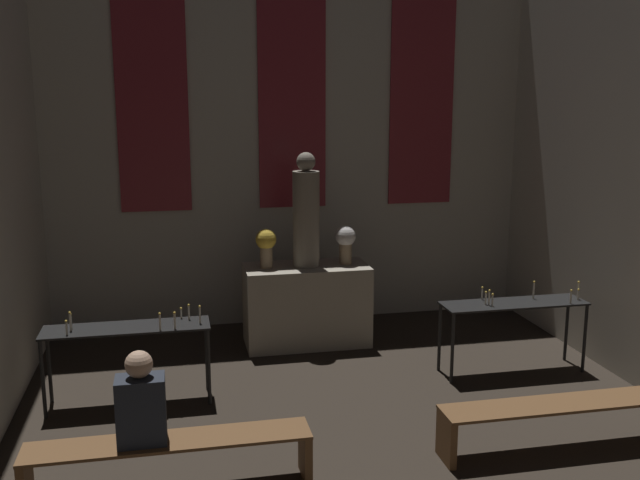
{
  "coord_description": "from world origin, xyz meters",
  "views": [
    {
      "loc": [
        -1.53,
        2.22,
        2.96
      ],
      "look_at": [
        0.0,
        9.56,
        1.44
      ],
      "focal_mm": 40.0,
      "sensor_mm": 36.0,
      "label": 1
    }
  ],
  "objects_px": {
    "statue": "(306,214)",
    "candle_rack_right": "(514,311)",
    "candle_rack_left": "(127,336)",
    "flower_vase_left": "(266,244)",
    "altar": "(306,305)",
    "pew_back_right": "(563,414)",
    "person_seated": "(141,403)",
    "pew_back_left": "(170,453)",
    "flower_vase_right": "(346,241)"
  },
  "relations": [
    {
      "from": "statue",
      "to": "candle_rack_right",
      "type": "height_order",
      "value": "statue"
    },
    {
      "from": "candle_rack_left",
      "to": "candle_rack_right",
      "type": "xyz_separation_m",
      "value": [
        4.04,
        0.0,
        -0.0
      ]
    },
    {
      "from": "flower_vase_left",
      "to": "candle_rack_right",
      "type": "distance_m",
      "value": 2.9
    },
    {
      "from": "altar",
      "to": "pew_back_right",
      "type": "bearing_deg",
      "value": -61.89
    },
    {
      "from": "candle_rack_right",
      "to": "person_seated",
      "type": "xyz_separation_m",
      "value": [
        -3.85,
        -1.71,
        0.05
      ]
    },
    {
      "from": "altar",
      "to": "person_seated",
      "type": "height_order",
      "value": "person_seated"
    },
    {
      "from": "altar",
      "to": "candle_rack_left",
      "type": "xyz_separation_m",
      "value": [
        -2.01,
        -1.35,
        0.2
      ]
    },
    {
      "from": "statue",
      "to": "flower_vase_left",
      "type": "relative_size",
      "value": 2.91
    },
    {
      "from": "candle_rack_left",
      "to": "pew_back_left",
      "type": "relative_size",
      "value": 0.74
    },
    {
      "from": "altar",
      "to": "statue",
      "type": "bearing_deg",
      "value": 0.0
    },
    {
      "from": "flower_vase_right",
      "to": "candle_rack_left",
      "type": "height_order",
      "value": "flower_vase_right"
    },
    {
      "from": "statue",
      "to": "flower_vase_right",
      "type": "height_order",
      "value": "statue"
    },
    {
      "from": "pew_back_left",
      "to": "person_seated",
      "type": "height_order",
      "value": "person_seated"
    },
    {
      "from": "candle_rack_right",
      "to": "pew_back_right",
      "type": "distance_m",
      "value": 1.79
    },
    {
      "from": "candle_rack_right",
      "to": "pew_back_right",
      "type": "relative_size",
      "value": 0.74
    },
    {
      "from": "statue",
      "to": "pew_back_right",
      "type": "xyz_separation_m",
      "value": [
        1.63,
        -3.05,
        -1.28
      ]
    },
    {
      "from": "person_seated",
      "to": "flower_vase_left",
      "type": "bearing_deg",
      "value": 66.25
    },
    {
      "from": "flower_vase_left",
      "to": "pew_back_right",
      "type": "height_order",
      "value": "flower_vase_left"
    },
    {
      "from": "candle_rack_right",
      "to": "person_seated",
      "type": "bearing_deg",
      "value": -156.09
    },
    {
      "from": "candle_rack_left",
      "to": "pew_back_right",
      "type": "distance_m",
      "value": 4.04
    },
    {
      "from": "flower_vase_left",
      "to": "candle_rack_right",
      "type": "xyz_separation_m",
      "value": [
        2.5,
        -1.35,
        -0.56
      ]
    },
    {
      "from": "flower_vase_left",
      "to": "flower_vase_right",
      "type": "height_order",
      "value": "same"
    },
    {
      "from": "altar",
      "to": "pew_back_right",
      "type": "xyz_separation_m",
      "value": [
        1.63,
        -3.05,
        -0.17
      ]
    },
    {
      "from": "person_seated",
      "to": "statue",
      "type": "bearing_deg",
      "value": 59.14
    },
    {
      "from": "statue",
      "to": "person_seated",
      "type": "distance_m",
      "value": 3.66
    },
    {
      "from": "pew_back_left",
      "to": "statue",
      "type": "bearing_deg",
      "value": 61.89
    },
    {
      "from": "candle_rack_right",
      "to": "pew_back_left",
      "type": "bearing_deg",
      "value": -154.97
    },
    {
      "from": "flower_vase_right",
      "to": "pew_back_left",
      "type": "distance_m",
      "value": 3.83
    },
    {
      "from": "candle_rack_left",
      "to": "candle_rack_right",
      "type": "distance_m",
      "value": 4.04
    },
    {
      "from": "altar",
      "to": "pew_back_left",
      "type": "height_order",
      "value": "altar"
    },
    {
      "from": "person_seated",
      "to": "candle_rack_right",
      "type": "bearing_deg",
      "value": 23.91
    },
    {
      "from": "candle_rack_left",
      "to": "person_seated",
      "type": "height_order",
      "value": "person_seated"
    },
    {
      "from": "altar",
      "to": "flower_vase_right",
      "type": "relative_size",
      "value": 3.17
    },
    {
      "from": "altar",
      "to": "statue",
      "type": "xyz_separation_m",
      "value": [
        0.0,
        0.0,
        1.11
      ]
    },
    {
      "from": "statue",
      "to": "candle_rack_left",
      "type": "distance_m",
      "value": 2.59
    },
    {
      "from": "altar",
      "to": "candle_rack_left",
      "type": "bearing_deg",
      "value": -146.2
    },
    {
      "from": "person_seated",
      "to": "candle_rack_left",
      "type": "bearing_deg",
      "value": 96.35
    },
    {
      "from": "statue",
      "to": "candle_rack_left",
      "type": "bearing_deg",
      "value": -146.2
    },
    {
      "from": "statue",
      "to": "flower_vase_right",
      "type": "distance_m",
      "value": 0.59
    },
    {
      "from": "candle_rack_right",
      "to": "statue",
      "type": "bearing_deg",
      "value": 146.33
    },
    {
      "from": "flower_vase_left",
      "to": "flower_vase_right",
      "type": "relative_size",
      "value": 1.0
    },
    {
      "from": "altar",
      "to": "candle_rack_right",
      "type": "relative_size",
      "value": 0.94
    },
    {
      "from": "flower_vase_left",
      "to": "candle_rack_left",
      "type": "distance_m",
      "value": 2.12
    },
    {
      "from": "altar",
      "to": "person_seated",
      "type": "bearing_deg",
      "value": -120.86
    },
    {
      "from": "candle_rack_right",
      "to": "pew_back_right",
      "type": "bearing_deg",
      "value": -102.94
    },
    {
      "from": "flower_vase_right",
      "to": "pew_back_left",
      "type": "height_order",
      "value": "flower_vase_right"
    },
    {
      "from": "flower_vase_right",
      "to": "candle_rack_left",
      "type": "xyz_separation_m",
      "value": [
        -2.5,
        -1.35,
        -0.56
      ]
    },
    {
      "from": "flower_vase_right",
      "to": "pew_back_right",
      "type": "height_order",
      "value": "flower_vase_right"
    },
    {
      "from": "candle_rack_right",
      "to": "pew_back_left",
      "type": "xyz_separation_m",
      "value": [
        -3.66,
        -1.71,
        -0.37
      ]
    },
    {
      "from": "candle_rack_left",
      "to": "pew_back_right",
      "type": "bearing_deg",
      "value": -25.07
    }
  ]
}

